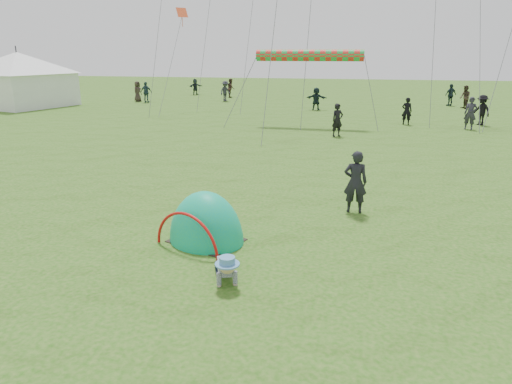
% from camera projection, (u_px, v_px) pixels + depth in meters
% --- Properties ---
extents(ground, '(140.00, 140.00, 0.00)m').
position_uv_depth(ground, '(234.00, 272.00, 8.84)').
color(ground, '#1C570D').
extents(crawling_toddler, '(0.84, 0.97, 0.62)m').
position_uv_depth(crawling_toddler, '(226.00, 267.00, 8.37)').
color(crawling_toddler, black).
rests_on(crawling_toddler, ground).
extents(popup_tent, '(2.20, 2.02, 2.31)m').
position_uv_depth(popup_tent, '(206.00, 241.00, 10.31)').
color(popup_tent, '#00A0A4').
rests_on(popup_tent, ground).
extents(standing_adult, '(0.63, 0.43, 1.67)m').
position_uv_depth(standing_adult, '(355.00, 182.00, 11.93)').
color(standing_adult, black).
rests_on(standing_adult, ground).
extents(event_marquee, '(7.79, 7.79, 4.45)m').
position_uv_depth(event_marquee, '(20.00, 78.00, 35.52)').
color(event_marquee, white).
rests_on(event_marquee, ground).
extents(crowd_person_0, '(0.62, 0.44, 1.58)m').
position_uv_depth(crowd_person_0, '(407.00, 111.00, 26.81)').
color(crowd_person_0, black).
rests_on(crowd_person_0, ground).
extents(crowd_person_2, '(1.08, 0.88, 1.72)m').
position_uv_depth(crowd_person_2, '(451.00, 95.00, 36.39)').
color(crowd_person_2, '#1A2930').
rests_on(crowd_person_2, ground).
extents(crowd_person_3, '(1.11, 1.29, 1.74)m').
position_uv_depth(crowd_person_3, '(225.00, 91.00, 39.88)').
color(crowd_person_3, '#292A32').
rests_on(crowd_person_3, ground).
extents(crowd_person_5, '(1.57, 0.62, 1.65)m').
position_uv_depth(crowd_person_5, '(316.00, 99.00, 33.65)').
color(crowd_person_5, '#18252B').
rests_on(crowd_person_5, ground).
extents(crowd_person_6, '(0.75, 0.62, 1.78)m').
position_uv_depth(crowd_person_6, '(471.00, 113.00, 25.03)').
color(crowd_person_6, '#2A2833').
rests_on(crowd_person_6, ground).
extents(crowd_person_7, '(0.88, 1.01, 1.75)m').
position_uv_depth(crowd_person_7, '(231.00, 88.00, 43.32)').
color(crowd_person_7, '#392722').
rests_on(crowd_person_7, ground).
extents(crowd_person_8, '(1.02, 0.43, 1.73)m').
position_uv_depth(crowd_person_8, '(146.00, 92.00, 38.78)').
color(crowd_person_8, '#243B44').
rests_on(crowd_person_8, ground).
extents(crowd_person_9, '(1.17, 1.30, 1.74)m').
position_uv_depth(crowd_person_9, '(482.00, 110.00, 26.60)').
color(crowd_person_9, black).
rests_on(crowd_person_9, ground).
extents(crowd_person_10, '(0.70, 0.93, 1.73)m').
position_uv_depth(crowd_person_10, '(138.00, 91.00, 39.60)').
color(crowd_person_10, '#382C26').
rests_on(crowd_person_10, ground).
extents(crowd_person_11, '(1.31, 1.42, 1.59)m').
position_uv_depth(crowd_person_11, '(195.00, 87.00, 46.05)').
color(crowd_person_11, black).
rests_on(crowd_person_11, ground).
extents(crowd_person_12, '(0.72, 0.67, 1.65)m').
position_uv_depth(crowd_person_12, '(337.00, 120.00, 22.95)').
color(crowd_person_12, black).
rests_on(crowd_person_12, ground).
extents(crowd_person_13, '(0.83, 0.97, 1.73)m').
position_uv_depth(crowd_person_13, '(465.00, 97.00, 34.50)').
color(crowd_person_13, '#3B2E26').
rests_on(crowd_person_13, ground).
extents(rainbow_tube_kite, '(6.04, 0.64, 0.64)m').
position_uv_depth(rainbow_tube_kite, '(309.00, 55.00, 25.64)').
color(rainbow_tube_kite, red).
extents(diamond_kite_7, '(0.83, 0.83, 0.67)m').
position_uv_depth(diamond_kite_7, '(182.00, 12.00, 32.70)').
color(diamond_kite_7, '#F45025').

